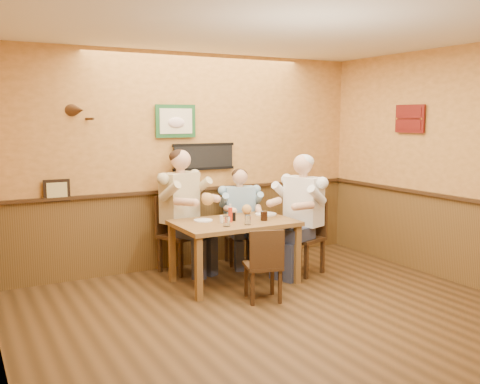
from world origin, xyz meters
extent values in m
plane|color=#372410|center=(0.00, 0.00, 0.00)|extent=(5.00, 5.00, 0.00)
cube|color=silver|center=(0.00, 0.00, 2.80)|extent=(5.00, 5.00, 0.02)
cube|color=#D7994B|center=(0.00, 2.50, 1.40)|extent=(5.00, 0.02, 2.80)
cube|color=#D7994B|center=(2.50, 0.00, 1.40)|extent=(0.02, 5.00, 2.80)
cube|color=brown|center=(0.00, 2.48, 0.50)|extent=(5.00, 0.02, 1.00)
cube|color=brown|center=(2.48, 0.00, 0.50)|extent=(0.02, 5.00, 1.00)
cube|color=black|center=(0.19, 2.46, 1.45)|extent=(0.88, 0.03, 0.34)
cube|color=#1C5225|center=(-0.20, 2.46, 1.92)|extent=(0.54, 0.03, 0.42)
cube|color=black|center=(-1.70, 2.46, 1.12)|extent=(0.30, 0.03, 0.26)
cube|color=maroon|center=(2.46, 1.05, 1.95)|extent=(0.03, 0.48, 0.36)
cube|color=brown|center=(0.14, 1.50, 0.72)|extent=(1.40, 0.90, 0.05)
cube|color=brown|center=(-0.50, 1.11, 0.35)|extent=(0.07, 0.07, 0.70)
cube|color=brown|center=(0.78, 1.11, 0.35)|extent=(0.07, 0.07, 0.70)
cube|color=brown|center=(-0.50, 1.89, 0.35)|extent=(0.07, 0.07, 0.70)
cube|color=brown|center=(0.78, 1.89, 0.35)|extent=(0.07, 0.07, 0.70)
cylinder|color=white|center=(-0.08, 1.26, 0.81)|extent=(0.08, 0.08, 0.11)
cylinder|color=silver|center=(0.17, 1.23, 0.80)|extent=(0.10, 0.10, 0.11)
cylinder|color=black|center=(0.47, 1.36, 0.80)|extent=(0.10, 0.10, 0.11)
cylinder|color=red|center=(0.07, 1.46, 0.85)|extent=(0.05, 0.05, 0.19)
cylinder|color=white|center=(-0.06, 1.45, 0.80)|extent=(0.04, 0.04, 0.09)
cylinder|color=black|center=(0.14, 1.51, 0.80)|extent=(0.05, 0.05, 0.10)
cylinder|color=white|center=(-0.18, 1.69, 0.76)|extent=(0.26, 0.26, 0.01)
cylinder|color=white|center=(0.68, 1.67, 0.76)|extent=(0.34, 0.34, 0.02)
camera|label=1|loc=(-2.77, -3.99, 1.96)|focal=40.00mm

